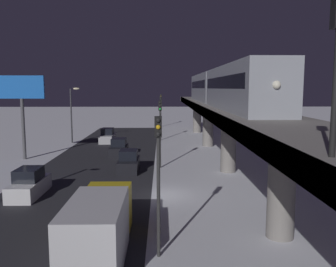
# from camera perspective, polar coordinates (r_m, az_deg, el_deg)

# --- Properties ---
(ground_plane) EXTENTS (240.00, 240.00, 0.00)m
(ground_plane) POSITION_cam_1_polar(r_m,az_deg,el_deg) (25.93, -0.81, -9.82)
(ground_plane) COLOR white
(avenue_asphalt) EXTENTS (11.00, 87.02, 0.01)m
(avenue_asphalt) POSITION_cam_1_polar(r_m,az_deg,el_deg) (26.68, -14.73, -9.57)
(avenue_asphalt) COLOR #28282D
(avenue_asphalt) RESTS_ON ground_plane
(elevated_railway) EXTENTS (5.00, 87.02, 5.92)m
(elevated_railway) POSITION_cam_1_polar(r_m,az_deg,el_deg) (25.62, 12.48, 1.45)
(elevated_railway) COLOR gray
(elevated_railway) RESTS_ON ground_plane
(subway_train) EXTENTS (2.94, 36.87, 3.40)m
(subway_train) POSITION_cam_1_polar(r_m,az_deg,el_deg) (37.78, 8.30, 7.32)
(subway_train) COLOR #999EA8
(subway_train) RESTS_ON elevated_railway
(sedan_black) EXTENTS (1.80, 4.07, 1.97)m
(sedan_black) POSITION_cam_1_polar(r_m,az_deg,el_deg) (33.27, -6.27, -4.60)
(sedan_black) COLOR black
(sedan_black) RESTS_ON ground_plane
(sedan_silver) EXTENTS (1.80, 4.71, 1.97)m
(sedan_silver) POSITION_cam_1_polar(r_m,az_deg,el_deg) (51.26, -9.58, -0.47)
(sedan_silver) COLOR #B2B2B7
(sedan_silver) RESTS_ON ground_plane
(sedan_white) EXTENTS (1.80, 4.57, 1.97)m
(sedan_white) POSITION_cam_1_polar(r_m,az_deg,el_deg) (27.57, -21.22, -7.57)
(sedan_white) COLOR silver
(sedan_white) RESTS_ON ground_plane
(sedan_black_2) EXTENTS (1.80, 4.03, 1.97)m
(sedan_black_2) POSITION_cam_1_polar(r_m,az_deg,el_deg) (40.86, -7.82, -2.40)
(sedan_black_2) COLOR black
(sedan_black_2) RESTS_ON ground_plane
(box_truck) EXTENTS (2.40, 7.40, 2.80)m
(box_truck) POSITION_cam_1_polar(r_m,az_deg,el_deg) (17.22, -10.81, -14.25)
(box_truck) COLOR gold
(box_truck) RESTS_ON ground_plane
(traffic_light_near) EXTENTS (0.32, 0.44, 6.40)m
(traffic_light_near) POSITION_cam_1_polar(r_m,az_deg,el_deg) (15.86, -1.54, -5.23)
(traffic_light_near) COLOR #2D2D2D
(traffic_light_near) RESTS_ON ground_plane
(traffic_light_mid) EXTENTS (0.32, 0.44, 6.40)m
(traffic_light_mid) POSITION_cam_1_polar(r_m,az_deg,el_deg) (33.90, -1.26, 1.48)
(traffic_light_mid) COLOR #2D2D2D
(traffic_light_mid) RESTS_ON ground_plane
(traffic_light_far) EXTENTS (0.32, 0.44, 6.40)m
(traffic_light_far) POSITION_cam_1_polar(r_m,az_deg,el_deg) (52.09, -1.17, 3.51)
(traffic_light_far) COLOR #2D2D2D
(traffic_light_far) RESTS_ON ground_plane
(traffic_light_distant) EXTENTS (0.32, 0.44, 6.40)m
(traffic_light_distant) POSITION_cam_1_polar(r_m,az_deg,el_deg) (70.31, -1.13, 4.49)
(traffic_light_distant) COLOR #2D2D2D
(traffic_light_distant) RESTS_ON ground_plane
(commercial_billboard) EXTENTS (4.80, 0.36, 8.90)m
(commercial_billboard) POSITION_cam_1_polar(r_m,az_deg,el_deg) (40.93, -22.26, 5.63)
(commercial_billboard) COLOR #4C4C51
(commercial_billboard) RESTS_ON ground_plane
(street_lamp_far) EXTENTS (1.35, 0.44, 7.65)m
(street_lamp_far) POSITION_cam_1_polar(r_m,az_deg,el_deg) (51.36, -14.92, 3.90)
(street_lamp_far) COLOR #38383D
(street_lamp_far) RESTS_ON ground_plane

